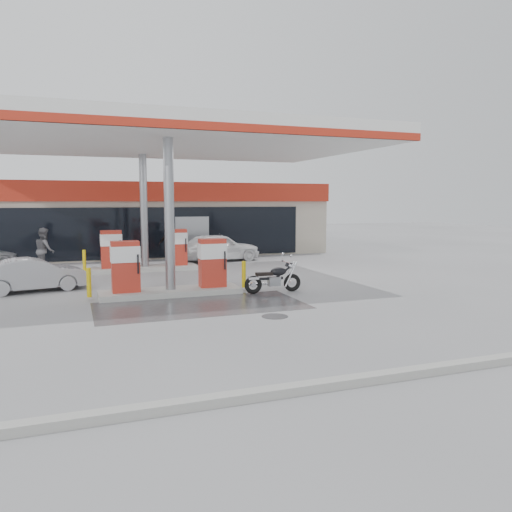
{
  "coord_description": "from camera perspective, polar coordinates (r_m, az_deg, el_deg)",
  "views": [
    {
      "loc": [
        -2.9,
        -13.88,
        3.02
      ],
      "look_at": [
        2.78,
        1.57,
        1.2
      ],
      "focal_mm": 35.0,
      "sensor_mm": 36.0,
      "label": 1
    }
  ],
  "objects": [
    {
      "name": "kerb",
      "position": [
        8.02,
        2.55,
        -15.23
      ],
      "size": [
        28.0,
        0.25,
        0.15
      ],
      "primitive_type": "cube",
      "color": "gray",
      "rests_on": "ground"
    },
    {
      "name": "pump_island_far",
      "position": [
        22.19,
        -12.58,
        0.18
      ],
      "size": [
        5.14,
        1.3,
        1.78
      ],
      "color": "#9E9E99",
      "rests_on": "ground"
    },
    {
      "name": "attendant",
      "position": [
        23.0,
        -23.01,
        0.64
      ],
      "size": [
        0.9,
        1.05,
        1.9
      ],
      "primitive_type": "imported",
      "rotation": [
        0.0,
        0.0,
        1.78
      ],
      "color": "#4F4E53",
      "rests_on": "ground"
    },
    {
      "name": "ground",
      "position": [
        14.49,
        -8.26,
        -5.78
      ],
      "size": [
        90.0,
        90.0,
        0.0
      ],
      "primitive_type": "plane",
      "color": "gray",
      "rests_on": "ground"
    },
    {
      "name": "sedan_white",
      "position": [
        25.13,
        -4.33,
        1.01
      ],
      "size": [
        4.34,
        2.22,
        1.41
      ],
      "primitive_type": "imported",
      "rotation": [
        0.0,
        0.0,
        1.71
      ],
      "color": "white",
      "rests_on": "ground"
    },
    {
      "name": "pump_island_near",
      "position": [
        16.3,
        -9.76,
        -1.93
      ],
      "size": [
        5.14,
        1.3,
        1.78
      ],
      "color": "#9E9E99",
      "rests_on": "ground"
    },
    {
      "name": "wet_patch",
      "position": [
        14.6,
        -6.33,
        -5.66
      ],
      "size": [
        6.0,
        3.0,
        0.0
      ],
      "primitive_type": "cube",
      "color": "#4C4C4F",
      "rests_on": "ground"
    },
    {
      "name": "drain_cover",
      "position": [
        13.19,
        2.17,
        -6.91
      ],
      "size": [
        0.7,
        0.7,
        0.01
      ],
      "primitive_type": "cylinder",
      "color": "#38383A",
      "rests_on": "ground"
    },
    {
      "name": "store_building",
      "position": [
        29.97,
        -14.66,
        4.17
      ],
      "size": [
        22.0,
        8.22,
        4.0
      ],
      "color": "beige",
      "rests_on": "ground"
    },
    {
      "name": "canopy",
      "position": [
        19.23,
        -11.69,
        12.9
      ],
      "size": [
        16.0,
        10.02,
        5.51
      ],
      "color": "silver",
      "rests_on": "ground"
    },
    {
      "name": "hatchback_silver",
      "position": [
        18.29,
        -24.06,
        -1.96
      ],
      "size": [
        3.58,
        1.82,
        1.13
      ],
      "primitive_type": "imported",
      "rotation": [
        0.0,
        0.0,
        1.76
      ],
      "color": "#98999F",
      "rests_on": "ground"
    },
    {
      "name": "biker_walking",
      "position": [
        24.56,
        -9.9,
        1.23
      ],
      "size": [
        1.05,
        0.46,
        1.77
      ],
      "primitive_type": "imported",
      "rotation": [
        0.0,
        0.0,
        -0.03
      ],
      "color": "black",
      "rests_on": "ground"
    },
    {
      "name": "parked_motorcycle",
      "position": [
        16.5,
        2.06,
        -2.66
      ],
      "size": [
        1.97,
        0.76,
        1.01
      ],
      "rotation": [
        0.0,
        0.0,
        -0.03
      ],
      "color": "black",
      "rests_on": "ground"
    }
  ]
}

